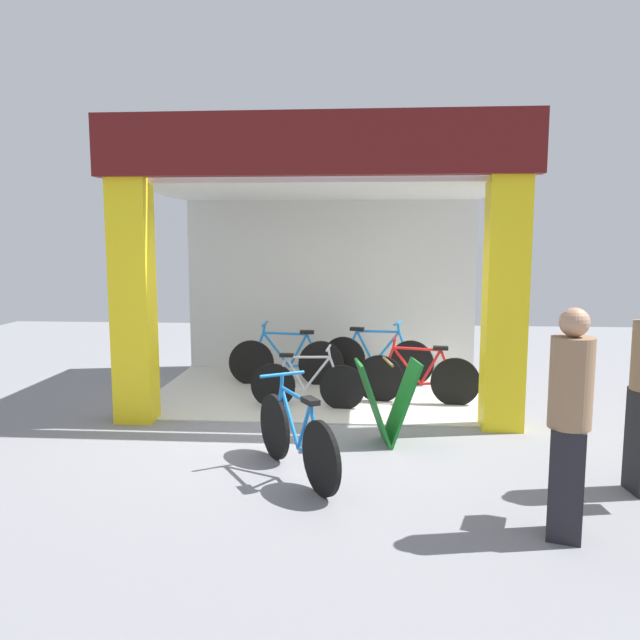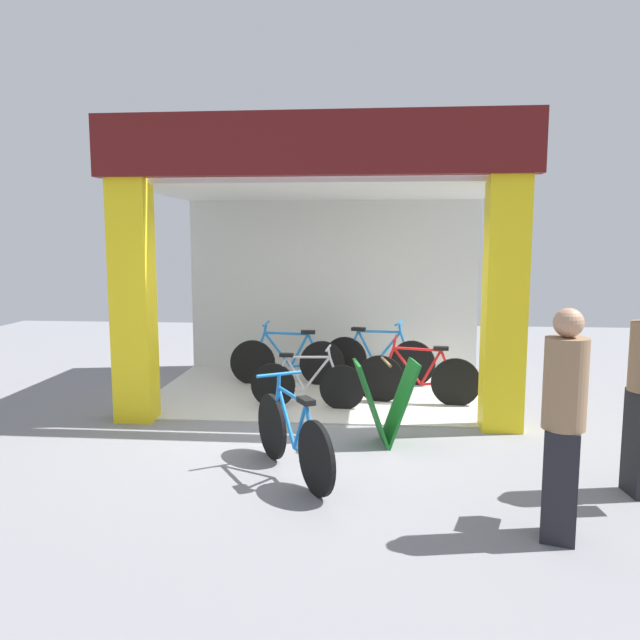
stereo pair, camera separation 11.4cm
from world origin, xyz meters
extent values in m
plane|color=gray|center=(0.00, 0.00, 0.00)|extent=(17.56, 17.56, 0.00)
cube|color=beige|center=(0.00, 1.60, 0.01)|extent=(4.78, 3.20, 0.02)
cube|color=silver|center=(0.00, 3.20, 1.44)|extent=(4.78, 0.12, 2.88)
cube|color=yellow|center=(-2.16, 0.00, 1.44)|extent=(0.46, 0.36, 2.88)
cube|color=yellow|center=(2.16, 0.00, 1.44)|extent=(0.46, 0.36, 2.88)
cube|color=#591414|center=(0.00, -0.15, 3.23)|extent=(4.98, 0.20, 0.69)
cube|color=silver|center=(0.00, 1.60, 2.85)|extent=(4.78, 3.20, 0.06)
cylinder|color=black|center=(-0.07, 1.96, 0.34)|extent=(0.68, 0.06, 0.68)
cylinder|color=black|center=(-1.12, 1.94, 0.34)|extent=(0.68, 0.06, 0.68)
cylinder|color=blue|center=(-0.32, 1.95, 0.32)|extent=(0.46, 0.04, 0.09)
cylinder|color=blue|center=(-0.41, 1.95, 0.54)|extent=(0.30, 0.04, 0.51)
cylinder|color=blue|center=(-0.74, 1.95, 0.55)|extent=(0.42, 0.04, 0.53)
cylinder|color=blue|center=(-0.60, 1.95, 0.79)|extent=(0.65, 0.05, 0.05)
cylinder|color=blue|center=(-0.18, 1.96, 0.56)|extent=(0.22, 0.04, 0.46)
cylinder|color=blue|center=(-1.02, 1.94, 0.57)|extent=(0.20, 0.04, 0.47)
cylinder|color=blue|center=(-0.92, 1.95, 0.87)|extent=(0.06, 0.04, 0.14)
cylinder|color=blue|center=(-0.91, 1.95, 0.94)|extent=(0.04, 0.48, 0.03)
cube|color=black|center=(-0.28, 1.95, 0.81)|extent=(0.21, 0.11, 0.05)
cylinder|color=black|center=(-0.61, 0.70, 0.29)|extent=(0.59, 0.07, 0.59)
cylinder|color=black|center=(0.30, 0.66, 0.29)|extent=(0.59, 0.07, 0.59)
cylinder|color=silver|center=(-0.39, 0.69, 0.27)|extent=(0.40, 0.05, 0.08)
cylinder|color=silver|center=(-0.31, 0.69, 0.46)|extent=(0.26, 0.05, 0.44)
cylinder|color=silver|center=(-0.03, 0.67, 0.47)|extent=(0.36, 0.05, 0.46)
cylinder|color=silver|center=(-0.14, 0.68, 0.68)|extent=(0.56, 0.06, 0.05)
cylinder|color=silver|center=(-0.51, 0.70, 0.48)|extent=(0.19, 0.04, 0.39)
cylinder|color=silver|center=(0.21, 0.66, 0.49)|extent=(0.18, 0.04, 0.41)
cylinder|color=silver|center=(0.13, 0.67, 0.75)|extent=(0.05, 0.03, 0.12)
cylinder|color=silver|center=(0.12, 0.67, 0.81)|extent=(0.05, 0.41, 0.03)
cube|color=black|center=(-0.43, 0.69, 0.70)|extent=(0.18, 0.10, 0.04)
cylinder|color=black|center=(0.26, 2.36, 0.34)|extent=(0.67, 0.22, 0.69)
cylinder|color=black|center=(1.28, 2.09, 0.34)|extent=(0.67, 0.22, 0.69)
cylinder|color=blue|center=(0.50, 2.30, 0.32)|extent=(0.46, 0.16, 0.09)
cylinder|color=blue|center=(0.59, 2.27, 0.54)|extent=(0.30, 0.11, 0.51)
cylinder|color=blue|center=(0.91, 2.19, 0.55)|extent=(0.42, 0.15, 0.54)
cylinder|color=blue|center=(0.78, 2.22, 0.80)|extent=(0.64, 0.21, 0.05)
cylinder|color=blue|center=(0.37, 2.33, 0.57)|extent=(0.23, 0.09, 0.46)
cylinder|color=blue|center=(1.18, 2.12, 0.57)|extent=(0.21, 0.09, 0.48)
cylinder|color=blue|center=(1.09, 2.14, 0.87)|extent=(0.07, 0.05, 0.14)
cylinder|color=blue|center=(1.08, 2.14, 0.94)|extent=(0.16, 0.47, 0.03)
cube|color=black|center=(0.46, 2.31, 0.82)|extent=(0.23, 0.15, 0.05)
cylinder|color=black|center=(1.77, 0.96, 0.32)|extent=(0.65, 0.11, 0.64)
cylinder|color=black|center=(0.78, 1.07, 0.32)|extent=(0.65, 0.11, 0.64)
cylinder|color=red|center=(1.54, 0.98, 0.30)|extent=(0.43, 0.08, 0.08)
cylinder|color=red|center=(1.45, 0.99, 0.51)|extent=(0.28, 0.07, 0.48)
cylinder|color=red|center=(1.14, 1.03, 0.52)|extent=(0.40, 0.08, 0.50)
cylinder|color=red|center=(1.27, 1.01, 0.75)|extent=(0.62, 0.10, 0.05)
cylinder|color=red|center=(1.67, 0.97, 0.53)|extent=(0.21, 0.06, 0.43)
cylinder|color=red|center=(0.88, 1.06, 0.54)|extent=(0.20, 0.06, 0.45)
cylinder|color=red|center=(0.97, 1.05, 0.82)|extent=(0.06, 0.04, 0.13)
cylinder|color=red|center=(0.98, 1.05, 0.89)|extent=(0.08, 0.45, 0.03)
cube|color=black|center=(1.58, 0.98, 0.77)|extent=(0.21, 0.12, 0.05)
cylinder|color=black|center=(0.21, -2.03, 0.33)|extent=(0.38, 0.58, 0.65)
cylinder|color=black|center=(-0.31, -1.17, 0.33)|extent=(0.38, 0.58, 0.65)
cylinder|color=blue|center=(0.09, -1.83, 0.30)|extent=(0.26, 0.39, 0.08)
cylinder|color=blue|center=(0.04, -1.75, 0.52)|extent=(0.18, 0.26, 0.49)
cylinder|color=blue|center=(-0.12, -1.48, 0.52)|extent=(0.24, 0.36, 0.51)
cylinder|color=blue|center=(-0.05, -1.59, 0.76)|extent=(0.36, 0.56, 0.05)
cylinder|color=blue|center=(0.16, -1.94, 0.54)|extent=(0.14, 0.20, 0.44)
cylinder|color=blue|center=(-0.26, -1.25, 0.55)|extent=(0.13, 0.19, 0.45)
cylinder|color=blue|center=(-0.21, -1.33, 0.83)|extent=(0.06, 0.07, 0.14)
cylinder|color=blue|center=(-0.21, -1.34, 0.90)|extent=(0.41, 0.26, 0.03)
cube|color=black|center=(0.11, -1.86, 0.78)|extent=(0.19, 0.22, 0.05)
cube|color=#197226|center=(0.67, -0.65, 0.45)|extent=(0.42, 0.51, 0.91)
cube|color=#197226|center=(0.98, -0.60, 0.45)|extent=(0.42, 0.51, 0.91)
cylinder|color=olive|center=(0.83, -0.62, 0.90)|extent=(0.11, 0.46, 0.03)
cube|color=black|center=(2.05, -2.65, 0.42)|extent=(0.31, 0.33, 0.83)
cylinder|color=#8C6B4C|center=(2.05, -2.65, 1.16)|extent=(0.38, 0.38, 0.66)
sphere|color=tan|center=(2.05, -2.65, 1.60)|extent=(0.21, 0.21, 0.21)
cube|color=black|center=(2.14, -2.36, 0.90)|extent=(0.23, 0.30, 0.25)
camera|label=1|loc=(0.57, -7.08, 2.18)|focal=34.63mm
camera|label=2|loc=(0.69, -7.08, 2.18)|focal=34.63mm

